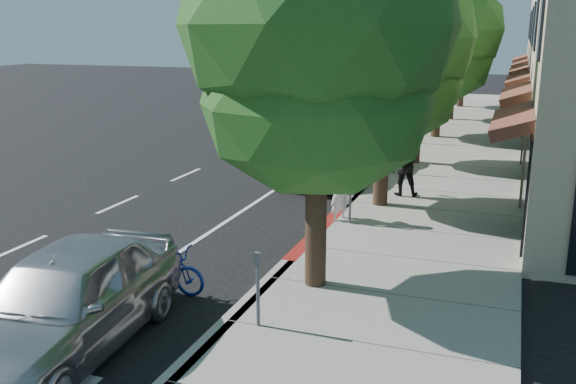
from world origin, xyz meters
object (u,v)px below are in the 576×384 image
at_px(street_tree_5, 464,36).
at_px(bicycle, 163,269).
at_px(silver_suv, 337,152).
at_px(street_tree_4, 455,29).
at_px(street_tree_1, 386,41).
at_px(street_tree_2, 419,54).
at_px(white_pickup, 379,114).
at_px(pedestrian, 404,164).
at_px(near_car_a, 65,300).
at_px(street_tree_3, 441,32).
at_px(dark_sedan, 360,125).
at_px(dark_suv_far, 399,98).
at_px(street_tree_0, 318,32).
at_px(cyclist, 341,189).

distance_m(street_tree_5, bicycle, 31.36).
bearing_deg(bicycle, silver_suv, -2.32).
bearing_deg(bicycle, street_tree_4, -5.68).
distance_m(street_tree_1, street_tree_2, 6.02).
bearing_deg(street_tree_4, white_pickup, -123.64).
distance_m(bicycle, pedestrian, 8.81).
height_order(street_tree_5, near_car_a, street_tree_5).
xyz_separation_m(street_tree_3, street_tree_4, (-0.00, 6.00, 0.12)).
distance_m(silver_suv, white_pickup, 10.16).
bearing_deg(bicycle, dark_sedan, 1.80).
bearing_deg(white_pickup, street_tree_3, -31.94).
height_order(street_tree_5, dark_suv_far, street_tree_5).
relative_size(bicycle, dark_suv_far, 0.32).
height_order(street_tree_3, near_car_a, street_tree_3).
bearing_deg(street_tree_0, street_tree_2, 90.00).
bearing_deg(street_tree_0, near_car_a, -129.68).
height_order(street_tree_0, street_tree_5, street_tree_0).
distance_m(cyclist, pedestrian, 3.15).
bearing_deg(bicycle, street_tree_5, -4.49).
xyz_separation_m(street_tree_1, street_tree_4, (-0.00, 18.00, 0.26)).
relative_size(dark_sedan, near_car_a, 0.86).
xyz_separation_m(cyclist, near_car_a, (-2.25, -7.75, -0.11)).
xyz_separation_m(street_tree_5, bicycle, (-2.70, -31.00, -3.90)).
height_order(street_tree_5, dark_sedan, street_tree_5).
height_order(street_tree_2, silver_suv, street_tree_2).
relative_size(silver_suv, dark_suv_far, 1.09).
xyz_separation_m(street_tree_2, white_pickup, (-2.92, 7.62, -3.15)).
height_order(street_tree_1, street_tree_4, street_tree_4).
distance_m(street_tree_4, white_pickup, 6.58).
distance_m(street_tree_3, pedestrian, 11.38).
relative_size(street_tree_3, dark_sedan, 1.83).
distance_m(street_tree_3, dark_sedan, 5.25).
relative_size(cyclist, silver_suv, 0.32).
height_order(street_tree_0, cyclist, street_tree_0).
distance_m(street_tree_3, cyclist, 14.26).
height_order(street_tree_3, dark_suv_far, street_tree_3).
bearing_deg(cyclist, street_tree_4, 17.97).
bearing_deg(pedestrian, street_tree_0, 77.16).
height_order(cyclist, bicycle, cyclist).
xyz_separation_m(street_tree_4, silver_suv, (-2.19, -14.52, -3.95)).
distance_m(street_tree_2, cyclist, 8.34).
xyz_separation_m(white_pickup, near_car_a, (0.01, -23.12, 0.02)).
height_order(street_tree_3, street_tree_5, street_tree_3).
bearing_deg(dark_suv_far, silver_suv, -85.24).
height_order(bicycle, near_car_a, near_car_a).
relative_size(street_tree_0, silver_suv, 1.32).
distance_m(dark_sedan, near_car_a, 20.00).
relative_size(street_tree_2, cyclist, 3.38).
xyz_separation_m(street_tree_5, silver_suv, (-2.19, -20.52, -3.53)).
xyz_separation_m(street_tree_3, pedestrian, (0.42, -10.79, -3.60)).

